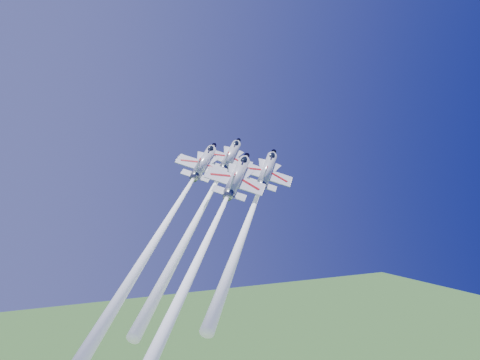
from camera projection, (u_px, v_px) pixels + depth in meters
name	position (u px, v px, depth m)	size (l,w,h in m)	color
jet_lead	(204.00, 205.00, 85.25)	(22.33, 37.30, 36.69)	white
jet_left	(171.00, 215.00, 78.48)	(21.89, 36.46, 35.67)	white
jet_right	(251.00, 212.00, 82.20)	(20.59, 33.15, 31.41)	white
jet_slot	(204.00, 248.00, 69.53)	(24.51, 41.02, 40.51)	white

